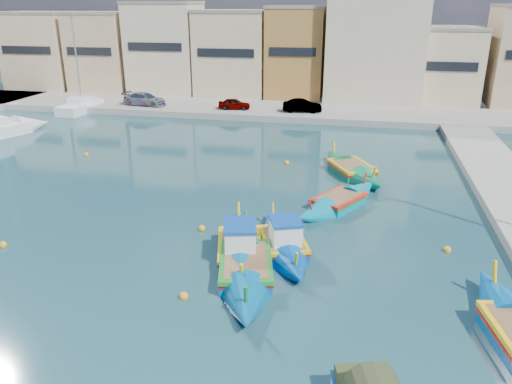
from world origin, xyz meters
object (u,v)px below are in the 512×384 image
(luzzu_blue_cabin, at_px, (283,244))
(yacht_north, at_px, (90,105))
(luzzu_cyan_mid, at_px, (339,202))
(luzzu_green, at_px, (352,171))
(luzzu_turquoise_cabin, at_px, (240,249))
(yacht_midnorth, at_px, (13,128))
(luzzu_blue_south, at_px, (246,269))
(church_block, at_px, (377,25))

(luzzu_blue_cabin, xyz_separation_m, yacht_north, (-25.29, 27.77, 0.09))
(luzzu_cyan_mid, relative_size, luzzu_green, 0.92)
(luzzu_blue_cabin, bearing_deg, luzzu_turquoise_cabin, -152.32)
(luzzu_blue_cabin, height_order, luzzu_cyan_mid, luzzu_blue_cabin)
(luzzu_turquoise_cabin, bearing_deg, yacht_midnorth, 144.15)
(yacht_north, distance_m, yacht_midnorth, 11.01)
(luzzu_turquoise_cabin, height_order, luzzu_green, luzzu_turquoise_cabin)
(luzzu_green, bearing_deg, luzzu_blue_south, -105.50)
(luzzu_blue_cabin, relative_size, yacht_midnorth, 0.68)
(luzzu_green, distance_m, luzzu_blue_south, 14.57)
(luzzu_blue_cabin, bearing_deg, church_block, 83.94)
(luzzu_blue_cabin, xyz_separation_m, yacht_midnorth, (-26.40, 16.82, 0.12))
(luzzu_turquoise_cabin, distance_m, luzzu_blue_cabin, 2.04)
(luzzu_cyan_mid, relative_size, luzzu_blue_south, 0.81)
(luzzu_cyan_mid, bearing_deg, yacht_midnorth, 159.01)
(luzzu_turquoise_cabin, bearing_deg, luzzu_blue_cabin, 27.68)
(luzzu_turquoise_cabin, xyz_separation_m, luzzu_cyan_mid, (4.00, 6.80, -0.09))
(yacht_north, bearing_deg, luzzu_green, -30.04)
(luzzu_blue_south, distance_m, yacht_north, 38.67)
(luzzu_turquoise_cabin, xyz_separation_m, yacht_midnorth, (-24.59, 17.77, 0.11))
(luzzu_green, bearing_deg, luzzu_blue_cabin, -103.18)
(luzzu_turquoise_cabin, bearing_deg, luzzu_cyan_mid, 59.52)
(luzzu_turquoise_cabin, relative_size, luzzu_green, 1.08)
(luzzu_cyan_mid, distance_m, yacht_midnorth, 30.62)
(church_block, height_order, yacht_north, church_block)
(luzzu_green, distance_m, yacht_north, 32.34)
(church_block, relative_size, yacht_midnorth, 1.73)
(luzzu_green, xyz_separation_m, yacht_midnorth, (-29.11, 5.24, 0.16))
(yacht_north, bearing_deg, yacht_midnorth, -95.77)
(church_block, distance_m, luzzu_blue_south, 41.11)
(luzzu_blue_cabin, relative_size, luzzu_cyan_mid, 1.01)
(luzzu_green, height_order, yacht_north, yacht_north)
(luzzu_blue_cabin, xyz_separation_m, luzzu_blue_south, (-1.18, -2.46, -0.05))
(luzzu_cyan_mid, height_order, luzzu_green, luzzu_green)
(luzzu_blue_cabin, height_order, yacht_midnorth, yacht_midnorth)
(luzzu_turquoise_cabin, distance_m, yacht_north, 37.10)
(luzzu_cyan_mid, xyz_separation_m, luzzu_blue_south, (-3.38, -8.32, 0.04))
(luzzu_cyan_mid, bearing_deg, church_block, 86.77)
(luzzu_green, distance_m, yacht_midnorth, 29.58)
(luzzu_turquoise_cabin, relative_size, yacht_north, 0.83)
(yacht_north, bearing_deg, church_block, 18.39)
(luzzu_blue_south, height_order, yacht_midnorth, yacht_midnorth)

